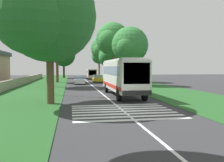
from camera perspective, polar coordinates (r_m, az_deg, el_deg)
The scene contains 20 objects.
ground at distance 17.22m, azimuth 2.04°, elevation -6.56°, with size 160.00×160.00×0.00m, color #333335.
grass_verge_left at distance 32.09m, azimuth -18.22°, elevation -2.16°, with size 120.00×8.00×0.04m, color #235623.
grass_verge_right at distance 33.82m, azimuth 10.45°, elevation -1.78°, with size 120.00×8.00×0.04m, color #235623.
centre_line at distance 31.93m, azimuth -3.50°, elevation -2.06°, with size 110.00×0.16×0.01m, color silver.
coach_bus at distance 24.92m, azimuth 2.45°, elevation 1.41°, with size 11.16×2.62×3.73m.
zebra_crossing at distance 16.27m, azimuth 2.76°, elevation -7.13°, with size 5.85×6.80×0.01m.
trailing_car_0 at distance 42.93m, azimuth -7.68°, elevation 0.15°, with size 4.30×1.78×1.43m.
trailing_car_1 at distance 49.42m, azimuth -3.45°, elevation 0.56°, with size 4.30×1.78×1.43m.
trailing_minibus_0 at distance 60.26m, azimuth -4.87°, elevation 1.86°, with size 6.00×2.14×2.53m.
roadside_tree_left_0 at distance 37.47m, azimuth -14.51°, elevation 9.88°, with size 7.04×5.92×10.45m.
roadside_tree_left_2 at distance 48.86m, azimuth -13.06°, elevation 8.29°, with size 7.17×6.15×10.54m.
roadside_tree_left_3 at distance 20.05m, azimuth -15.32°, elevation 14.24°, with size 8.91×7.46×10.66m.
roadside_tree_left_4 at distance 68.50m, azimuth -11.48°, elevation 5.91°, with size 7.56×6.41×9.60m.
roadside_tree_right_0 at distance 49.63m, azimuth -0.02°, elevation 9.65°, with size 7.94×6.81×12.05m.
roadside_tree_right_1 at distance 39.68m, azimuth 4.06°, elevation 8.26°, with size 6.65×5.93×9.50m.
roadside_tree_right_2 at distance 68.91m, azimuth -2.04°, elevation 7.50°, with size 8.73×7.46×12.00m.
roadside_tree_right_3 at distance 57.74m, azimuth -0.70°, elevation 5.64°, with size 6.96×5.50×8.26m.
roadside_tree_right_4 at distance 80.34m, azimuth -3.16°, elevation 5.72°, with size 5.77×4.94×9.07m.
utility_pole at distance 26.19m, azimuth -14.19°, elevation 5.53°, with size 0.24×1.40×7.70m.
roadside_wall at distance 37.56m, azimuth -22.26°, elevation -0.53°, with size 70.00×0.40×1.20m, color #9E937F.
Camera 1 is at (-16.61, 3.49, 2.91)m, focal length 38.80 mm.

